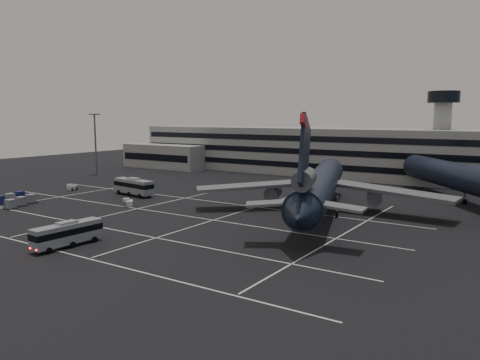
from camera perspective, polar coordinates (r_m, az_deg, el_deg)
name	(u,v)px	position (r m, az deg, el deg)	size (l,w,h in m)	color
ground	(145,216)	(84.58, -11.45, -4.33)	(260.00, 260.00, 0.00)	black
lane_markings	(152,216)	(84.43, -10.64, -4.33)	(90.00, 55.62, 0.01)	silver
terminal	(305,151)	(143.86, 7.97, 3.49)	(125.00, 26.00, 24.00)	gray
hills	(439,181)	(233.94, 23.09, -0.11)	(352.00, 180.00, 44.00)	#38332B
lightpole_left	(95,135)	(147.18, -17.24, 5.22)	(2.40, 2.40, 18.28)	slate
trijet_main	(320,186)	(84.43, 9.71, -0.69)	(45.07, 56.23, 18.08)	black
trijet_far	(469,178)	(102.54, 26.10, 0.21)	(39.92, 49.17, 18.08)	black
bus_near	(67,233)	(67.60, -20.31, -6.07)	(2.95, 10.03, 3.50)	#989AA0
bus_far	(134,186)	(106.40, -12.85, -0.70)	(11.56, 4.21, 3.99)	#989AA0
tug_a	(72,187)	(118.55, -19.81, -0.86)	(1.92, 2.57, 1.48)	beige
tug_b	(129,203)	(94.30, -13.36, -2.71)	(2.76, 2.71, 1.56)	beige
uld_cluster	(12,200)	(104.09, -26.07, -2.21)	(10.14, 10.94, 1.81)	#2D2D30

